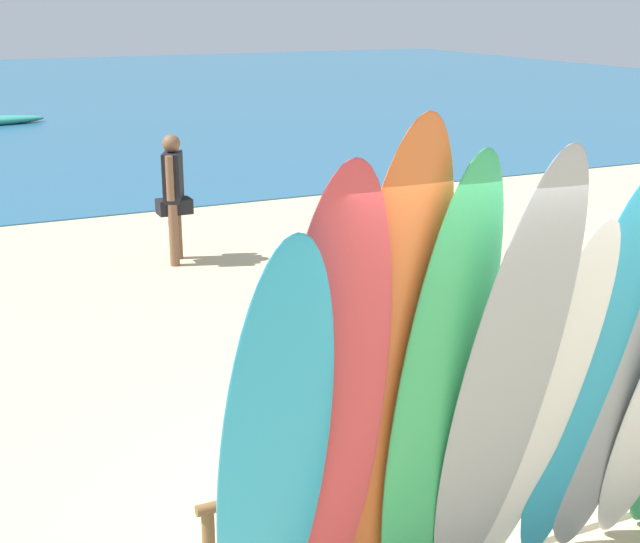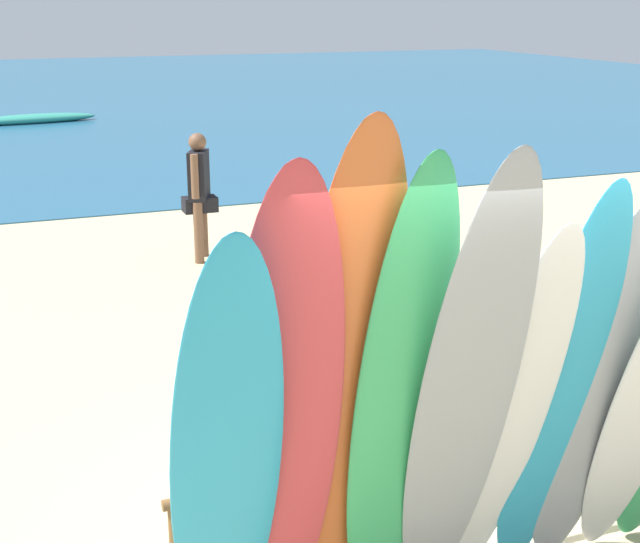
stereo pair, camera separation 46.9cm
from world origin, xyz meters
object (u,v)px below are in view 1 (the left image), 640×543
surfboard_rack (470,463)px  surfboard_teal_0 (273,468)px  surfboard_grey_4 (501,401)px  surfboard_grey_7 (615,390)px  beachgoer_by_water (173,190)px  surfboard_green_3 (437,405)px  surfboard_white_5 (538,416)px  surfboard_red_1 (326,427)px  beach_chair_red (547,278)px  surfboard_teal_6 (584,388)px  surfboard_orange_2 (384,396)px

surfboard_rack → surfboard_teal_0: (-1.49, -0.56, 0.61)m
surfboard_grey_4 → surfboard_grey_7: size_ratio=1.19×
surfboard_grey_4 → surfboard_grey_7: bearing=16.4°
beachgoer_by_water → surfboard_green_3: bearing=17.9°
surfboard_rack → surfboard_teal_0: bearing=-159.5°
surfboard_rack → surfboard_grey_4: bearing=-115.6°
surfboard_green_3 → surfboard_white_5: (0.62, -0.02, -0.18)m
surfboard_grey_7 → surfboard_white_5: bearing=-174.1°
surfboard_red_1 → surfboard_green_3: (0.59, -0.03, 0.00)m
beach_chair_red → surfboard_grey_4: bearing=-126.2°
surfboard_rack → surfboard_grey_7: (0.59, -0.50, 0.57)m
surfboard_green_3 → surfboard_white_5: surfboard_green_3 is taller
surfboard_rack → surfboard_teal_0: surfboard_teal_0 is taller
surfboard_white_5 → surfboard_teal_6: 0.34m
surfboard_teal_6 → surfboard_rack: bearing=119.0°
beach_chair_red → surfboard_red_1: bearing=-133.9°
surfboard_teal_0 → surfboard_red_1: size_ratio=0.92×
surfboard_green_3 → surfboard_grey_4: (0.29, -0.12, 0.02)m
surfboard_orange_2 → surfboard_green_3: surfboard_orange_2 is taller
surfboard_rack → surfboard_orange_2: bearing=-151.0°
surfboard_grey_4 → surfboard_grey_7: surfboard_grey_4 is taller
surfboard_red_1 → surfboard_grey_7: (1.80, 0.02, -0.17)m
surfboard_red_1 → surfboard_white_5: 1.22m
surfboard_green_3 → beach_chair_red: (3.75, 3.72, -0.90)m
surfboard_green_3 → surfboard_teal_6: (0.95, 0.02, -0.10)m
surfboard_red_1 → surfboard_teal_6: size_ratio=1.07×
beach_chair_red → surfboard_orange_2: bearing=-131.9°
surfboard_teal_6 → surfboard_teal_0: bearing=177.8°
surfboard_rack → surfboard_orange_2: surfboard_orange_2 is taller
surfboard_rack → beachgoer_by_water: (0.16, 6.84, 0.36)m
surfboard_white_5 → beachgoer_by_water: size_ratio=1.47×
surfboard_red_1 → surfboard_orange_2: 0.33m
surfboard_grey_4 → surfboard_grey_7: (0.91, 0.18, -0.20)m
surfboard_orange_2 → beach_chair_red: surfboard_orange_2 is taller
beachgoer_by_water → surfboard_rack: bearing=22.5°
beachgoer_by_water → surfboard_orange_2: bearing=15.8°
surfboard_teal_0 → surfboard_red_1: 0.32m
surfboard_green_3 → surfboard_red_1: bearing=178.2°
surfboard_green_3 → surfboard_teal_6: bearing=2.0°
surfboard_white_5 → beach_chair_red: surfboard_white_5 is taller
surfboard_teal_6 → surfboard_grey_7: (0.26, 0.04, -0.08)m
surfboard_rack → beach_chair_red: bearing=45.4°
surfboard_orange_2 → surfboard_white_5: (0.89, -0.08, -0.25)m
surfboard_grey_4 → surfboard_orange_2: bearing=167.5°
surfboard_red_1 → beachgoer_by_water: size_ratio=1.65×
surfboard_red_1 → surfboard_teal_0: bearing=-168.3°
surfboard_teal_0 → beach_chair_red: 5.99m
surfboard_grey_4 → surfboard_green_3: bearing=162.4°
surfboard_orange_2 → surfboard_green_3: (0.27, -0.06, -0.08)m
surfboard_green_3 → surfboard_teal_0: bearing=-178.2°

